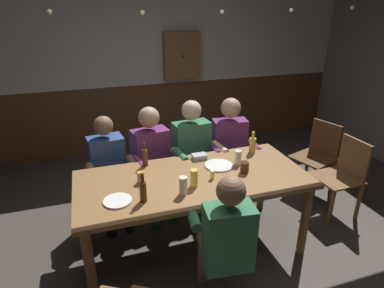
% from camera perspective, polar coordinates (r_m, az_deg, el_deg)
% --- Properties ---
extents(ground_plane, '(8.00, 8.00, 0.00)m').
position_cam_1_polar(ground_plane, '(3.36, 0.66, -18.15)').
color(ground_plane, '#423A33').
extents(back_wall_upper, '(6.67, 0.12, 1.35)m').
position_cam_1_polar(back_wall_upper, '(5.11, -9.32, 17.64)').
color(back_wall_upper, beige).
extents(back_wall_wainscot, '(6.67, 0.12, 1.07)m').
position_cam_1_polar(back_wall_wainscot, '(5.36, -8.49, 4.67)').
color(back_wall_wainscot, brown).
rests_on(back_wall_wainscot, ground_plane).
extents(dining_table, '(2.08, 0.95, 0.78)m').
position_cam_1_polar(dining_table, '(3.01, 0.27, -7.44)').
color(dining_table, brown).
rests_on(dining_table, ground_plane).
extents(person_0, '(0.53, 0.57, 1.19)m').
position_cam_1_polar(person_0, '(3.52, -14.18, -3.93)').
color(person_0, '#2D4C84').
rests_on(person_0, ground_plane).
extents(person_1, '(0.57, 0.58, 1.24)m').
position_cam_1_polar(person_1, '(3.56, -6.73, -2.41)').
color(person_1, '#6B2D66').
rests_on(person_1, ground_plane).
extents(person_2, '(0.57, 0.54, 1.27)m').
position_cam_1_polar(person_2, '(3.66, 0.36, -1.31)').
color(person_2, '#33724C').
rests_on(person_2, ground_plane).
extents(person_3, '(0.56, 0.54, 1.25)m').
position_cam_1_polar(person_3, '(3.82, 6.78, -0.50)').
color(person_3, '#6B2D66').
rests_on(person_3, ground_plane).
extents(person_4, '(0.51, 0.54, 1.19)m').
position_cam_1_polar(person_4, '(2.49, 5.75, -15.79)').
color(person_4, '#33724C').
rests_on(person_4, ground_plane).
extents(chair_empty_near_right, '(0.45, 0.45, 0.88)m').
position_cam_1_polar(chair_empty_near_right, '(4.00, 24.72, -4.90)').
color(chair_empty_near_right, brown).
rests_on(chair_empty_near_right, ground_plane).
extents(chair_empty_far_end, '(0.55, 0.55, 0.88)m').
position_cam_1_polar(chair_empty_far_end, '(4.40, 20.99, -1.75)').
color(chair_empty_far_end, brown).
rests_on(chair_empty_far_end, ground_plane).
extents(table_candle, '(0.04, 0.04, 0.08)m').
position_cam_1_polar(table_candle, '(2.92, 3.58, -5.39)').
color(table_candle, '#F9E08C').
rests_on(table_candle, dining_table).
extents(condiment_caddy, '(0.14, 0.10, 0.05)m').
position_cam_1_polar(condiment_caddy, '(3.29, 1.29, -2.20)').
color(condiment_caddy, '#B2B7BC').
rests_on(condiment_caddy, dining_table).
extents(plate_0, '(0.27, 0.27, 0.01)m').
position_cam_1_polar(plate_0, '(3.16, 4.68, -3.74)').
color(plate_0, white).
rests_on(plate_0, dining_table).
extents(plate_1, '(0.23, 0.23, 0.01)m').
position_cam_1_polar(plate_1, '(2.69, -12.82, -9.63)').
color(plate_1, white).
rests_on(plate_1, dining_table).
extents(bottle_0, '(0.05, 0.05, 0.24)m').
position_cam_1_polar(bottle_0, '(3.16, -8.20, -2.29)').
color(bottle_0, '#593314').
rests_on(bottle_0, dining_table).
extents(bottle_1, '(0.06, 0.06, 0.25)m').
position_cam_1_polar(bottle_1, '(2.61, -8.53, -8.02)').
color(bottle_1, '#593314').
rests_on(bottle_1, dining_table).
extents(bottle_2, '(0.07, 0.07, 0.23)m').
position_cam_1_polar(bottle_2, '(3.47, 10.50, -0.09)').
color(bottle_2, gold).
rests_on(bottle_2, dining_table).
extents(pint_glass_0, '(0.06, 0.06, 0.16)m').
position_cam_1_polar(pint_glass_0, '(2.79, 0.36, -5.97)').
color(pint_glass_0, '#E5C64C').
rests_on(pint_glass_0, dining_table).
extents(pint_glass_1, '(0.07, 0.07, 0.14)m').
position_cam_1_polar(pint_glass_1, '(3.19, 7.98, -2.36)').
color(pint_glass_1, white).
rests_on(pint_glass_1, dining_table).
extents(pint_glass_2, '(0.07, 0.07, 0.16)m').
position_cam_1_polar(pint_glass_2, '(2.68, -1.55, -7.27)').
color(pint_glass_2, white).
rests_on(pint_glass_2, dining_table).
extents(pint_glass_3, '(0.06, 0.06, 0.10)m').
position_cam_1_polar(pint_glass_3, '(2.90, -8.89, -5.73)').
color(pint_glass_3, gold).
rests_on(pint_glass_3, dining_table).
extents(pint_glass_4, '(0.08, 0.08, 0.11)m').
position_cam_1_polar(pint_glass_4, '(3.06, 9.14, -4.01)').
color(pint_glass_4, '#4C2D19').
rests_on(pint_glass_4, dining_table).
extents(wall_dart_cabinet, '(0.56, 0.15, 0.70)m').
position_cam_1_polar(wall_dart_cabinet, '(5.15, -1.77, 15.13)').
color(wall_dart_cabinet, brown).
extents(string_lights, '(4.70, 0.04, 0.10)m').
position_cam_1_polar(string_lights, '(2.83, -1.46, 22.48)').
color(string_lights, '#F9EAB2').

